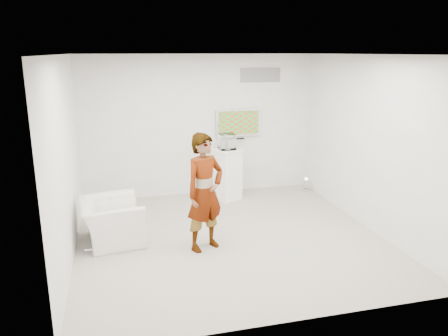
# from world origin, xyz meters

# --- Properties ---
(room) EXTENTS (5.01, 5.01, 3.00)m
(room) POSITION_xyz_m (0.00, 0.00, 1.50)
(room) COLOR #ADA89E
(room) RESTS_ON ground
(tv) EXTENTS (1.00, 0.08, 0.60)m
(tv) POSITION_xyz_m (0.85, 2.45, 1.55)
(tv) COLOR silver
(tv) RESTS_ON room
(logo_decal) EXTENTS (0.90, 0.02, 0.30)m
(logo_decal) POSITION_xyz_m (1.35, 2.49, 2.55)
(logo_decal) COLOR gray
(logo_decal) RESTS_ON room
(person) EXTENTS (0.81, 0.70, 1.87)m
(person) POSITION_xyz_m (-0.48, -0.31, 0.93)
(person) COLOR white
(person) RESTS_ON room
(armchair) EXTENTS (1.07, 1.19, 0.71)m
(armchair) POSITION_xyz_m (-1.91, 0.32, 0.35)
(armchair) COLOR white
(armchair) RESTS_ON room
(pedestal) EXTENTS (0.69, 0.69, 1.08)m
(pedestal) POSITION_xyz_m (0.46, 1.96, 0.54)
(pedestal) COLOR white
(pedestal) RESTS_ON room
(floor_uplight) EXTENTS (0.23, 0.23, 0.29)m
(floor_uplight) POSITION_xyz_m (2.34, 2.04, 0.15)
(floor_uplight) COLOR silver
(floor_uplight) RESTS_ON room
(vitrine) EXTENTS (0.33, 0.33, 0.32)m
(vitrine) POSITION_xyz_m (0.46, 1.96, 1.24)
(vitrine) COLOR white
(vitrine) RESTS_ON pedestal
(console) EXTENTS (0.10, 0.16, 0.21)m
(console) POSITION_xyz_m (0.46, 1.96, 1.19)
(console) COLOR white
(console) RESTS_ON pedestal
(wii_remote) EXTENTS (0.06, 0.13, 0.03)m
(wii_remote) POSITION_xyz_m (-0.32, -0.06, 1.68)
(wii_remote) COLOR white
(wii_remote) RESTS_ON person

